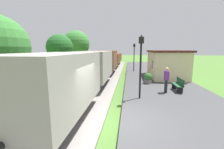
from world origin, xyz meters
name	(u,v)px	position (x,y,z in m)	size (l,w,h in m)	color
ground_plane	(116,125)	(0.00, 0.00, 0.00)	(160.00, 160.00, 0.00)	#47702D
platform_slab	(197,127)	(3.20, 0.00, 0.12)	(6.00, 60.00, 0.25)	#424244
track_ballast	(60,121)	(-2.40, 0.00, 0.06)	(3.80, 60.00, 0.12)	gray
rail_near	(76,119)	(-1.68, 0.00, 0.19)	(0.07, 60.00, 0.14)	slate
rail_far	(44,118)	(-3.12, 0.00, 0.19)	(0.07, 60.00, 0.14)	slate
freight_train	(105,62)	(-2.40, 12.09, 1.58)	(2.50, 32.60, 2.72)	gray
station_hut	(166,64)	(4.40, 10.53, 1.65)	(3.50, 5.80, 2.78)	beige
bench_near_hut	(178,84)	(3.95, 4.88, 0.72)	(0.42, 1.50, 0.91)	#1E4C2D
person_waiting	(166,79)	(3.00, 4.39, 1.18)	(0.27, 0.40, 1.71)	black
potted_planter	(148,78)	(2.14, 7.04, 0.72)	(0.64, 0.64, 0.92)	slate
lamp_post_near	(141,55)	(1.17, 2.98, 2.80)	(0.28, 0.28, 3.70)	black
lamp_post_far	(134,52)	(1.17, 14.60, 2.80)	(0.28, 0.28, 3.70)	black
tree_trackside_far	(60,48)	(-7.11, 10.38, 3.33)	(2.89, 2.89, 4.79)	#4C3823
tree_field_left	(76,44)	(-8.30, 19.23, 4.06)	(4.35, 4.35, 6.25)	#4C3823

